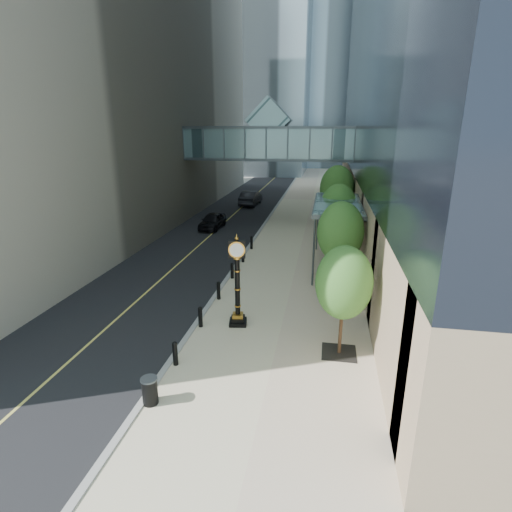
{
  "coord_description": "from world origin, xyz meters",
  "views": [
    {
      "loc": [
        2.75,
        -11.8,
        8.86
      ],
      "look_at": [
        -0.38,
        5.89,
        3.11
      ],
      "focal_mm": 28.0,
      "sensor_mm": 36.0,
      "label": 1
    }
  ],
  "objects_px": {
    "trash_bin": "(150,391)",
    "pedestrian": "(342,253)",
    "car_far": "(251,198)",
    "street_clock": "(237,287)",
    "car_near": "(212,221)"
  },
  "relations": [
    {
      "from": "trash_bin",
      "to": "car_far",
      "type": "relative_size",
      "value": 0.17
    },
    {
      "from": "street_clock",
      "to": "pedestrian",
      "type": "xyz_separation_m",
      "value": [
        5.06,
        9.49,
        -1.02
      ]
    },
    {
      "from": "pedestrian",
      "to": "car_near",
      "type": "distance_m",
      "value": 14.41
    },
    {
      "from": "pedestrian",
      "to": "car_far",
      "type": "xyz_separation_m",
      "value": [
        -10.25,
        21.09,
        -0.02
      ]
    },
    {
      "from": "street_clock",
      "to": "car_near",
      "type": "bearing_deg",
      "value": 99.89
    },
    {
      "from": "car_near",
      "to": "trash_bin",
      "type": "bearing_deg",
      "value": -76.34
    },
    {
      "from": "trash_bin",
      "to": "pedestrian",
      "type": "height_order",
      "value": "pedestrian"
    },
    {
      "from": "trash_bin",
      "to": "pedestrian",
      "type": "bearing_deg",
      "value": 66.66
    },
    {
      "from": "trash_bin",
      "to": "car_near",
      "type": "distance_m",
      "value": 24.72
    },
    {
      "from": "street_clock",
      "to": "car_near",
      "type": "distance_m",
      "value": 19.32
    },
    {
      "from": "car_near",
      "to": "car_far",
      "type": "bearing_deg",
      "value": 86.76
    },
    {
      "from": "car_near",
      "to": "pedestrian",
      "type": "bearing_deg",
      "value": -34.57
    },
    {
      "from": "pedestrian",
      "to": "street_clock",
      "type": "bearing_deg",
      "value": 55.57
    },
    {
      "from": "car_far",
      "to": "street_clock",
      "type": "bearing_deg",
      "value": 102.63
    },
    {
      "from": "car_near",
      "to": "street_clock",
      "type": "bearing_deg",
      "value": -68.0
    }
  ]
}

